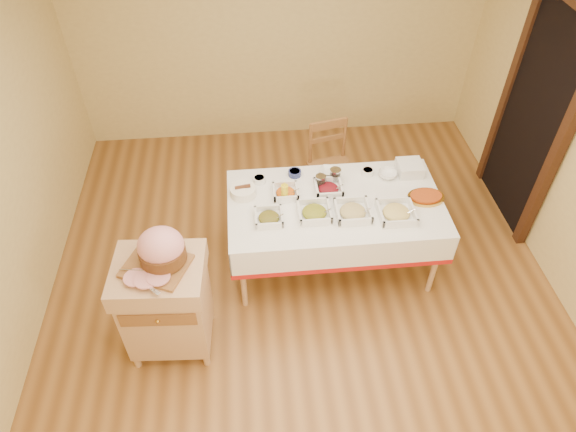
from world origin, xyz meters
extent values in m
plane|color=#8F5D2C|center=(0.00, 0.00, 0.00)|extent=(5.00, 5.00, 0.00)
plane|color=#D4BC72|center=(0.00, 2.50, 1.30)|extent=(4.50, 0.00, 4.50)
cube|color=black|center=(2.21, 0.90, 1.05)|extent=(0.06, 0.90, 2.10)
cube|color=#391E12|center=(2.19, 0.40, 1.05)|extent=(0.08, 0.10, 2.10)
cube|color=#391E12|center=(2.19, 1.40, 1.05)|extent=(0.08, 0.10, 2.10)
cube|color=tan|center=(0.30, 0.30, 0.73)|extent=(1.80, 1.00, 0.04)
cylinder|color=tan|center=(-0.52, -0.12, 0.35)|extent=(0.05, 0.05, 0.71)
cylinder|color=tan|center=(-0.52, 0.72, 0.35)|extent=(0.05, 0.05, 0.71)
cylinder|color=tan|center=(1.12, -0.12, 0.35)|extent=(0.05, 0.05, 0.71)
cylinder|color=tan|center=(1.12, 0.72, 0.35)|extent=(0.05, 0.05, 0.71)
cube|color=white|center=(0.30, 0.30, 0.76)|extent=(1.82, 1.02, 0.01)
cube|color=tan|center=(-1.10, -0.43, 0.44)|extent=(0.64, 0.54, 0.65)
cube|color=tan|center=(-1.10, -0.43, 0.84)|extent=(0.69, 0.59, 0.16)
cube|color=brown|center=(-1.10, -0.69, 0.65)|extent=(0.54, 0.05, 0.13)
sphere|color=gold|center=(-1.10, -0.70, 0.65)|extent=(0.03, 0.03, 0.03)
cylinder|color=tan|center=(-1.37, -0.65, 0.05)|extent=(0.05, 0.05, 0.11)
cylinder|color=tan|center=(-1.37, -0.22, 0.05)|extent=(0.05, 0.05, 0.11)
cylinder|color=tan|center=(-0.83, -0.65, 0.05)|extent=(0.05, 0.05, 0.11)
cylinder|color=tan|center=(-0.83, -0.22, 0.05)|extent=(0.05, 0.05, 0.11)
cube|color=brown|center=(0.42, 1.09, 0.46)|extent=(0.49, 0.48, 0.03)
cylinder|color=brown|center=(0.28, 0.87, 0.22)|extent=(0.04, 0.04, 0.45)
cylinder|color=brown|center=(0.21, 1.22, 0.22)|extent=(0.04, 0.04, 0.45)
cylinder|color=brown|center=(0.64, 0.95, 0.22)|extent=(0.04, 0.04, 0.45)
cylinder|color=brown|center=(0.56, 1.30, 0.22)|extent=(0.04, 0.04, 0.45)
cylinder|color=brown|center=(0.21, 1.22, 0.69)|extent=(0.04, 0.04, 0.48)
cylinder|color=brown|center=(0.56, 1.30, 0.69)|extent=(0.04, 0.04, 0.48)
cube|color=brown|center=(0.38, 1.26, 0.89)|extent=(0.38, 0.11, 0.09)
cube|color=brown|center=(-1.10, -0.43, 0.94)|extent=(0.43, 0.34, 0.03)
ellipsoid|color=pink|center=(-1.05, -0.39, 1.09)|extent=(0.32, 0.29, 0.28)
cylinder|color=#553013|center=(-1.05, -0.39, 1.02)|extent=(0.33, 0.33, 0.11)
cube|color=silver|center=(-1.16, -0.61, 0.96)|extent=(0.27, 0.12, 0.00)
cylinder|color=silver|center=(-1.19, -0.49, 0.96)|extent=(0.31, 0.09, 0.01)
cube|color=white|center=(-0.28, 0.13, 0.77)|extent=(0.23, 0.23, 0.01)
ellipsoid|color=#9B3511|center=(-0.28, 0.13, 0.79)|extent=(0.17, 0.17, 0.06)
cylinder|color=silver|center=(-0.23, 0.11, 0.79)|extent=(0.14, 0.01, 0.10)
cube|color=white|center=(0.10, 0.15, 0.77)|extent=(0.27, 0.27, 0.02)
ellipsoid|color=#BB8218|center=(0.10, 0.15, 0.79)|extent=(0.20, 0.20, 0.07)
cylinder|color=silver|center=(0.16, 0.13, 0.80)|extent=(0.15, 0.01, 0.11)
cube|color=white|center=(0.41, 0.13, 0.77)|extent=(0.28, 0.28, 0.02)
ellipsoid|color=tan|center=(0.41, 0.13, 0.80)|extent=(0.21, 0.21, 0.08)
cylinder|color=silver|center=(0.48, 0.10, 0.80)|extent=(0.16, 0.01, 0.11)
cube|color=white|center=(0.77, 0.09, 0.77)|extent=(0.29, 0.29, 0.02)
ellipsoid|color=#D5BF65|center=(0.77, 0.09, 0.80)|extent=(0.22, 0.22, 0.08)
cylinder|color=silver|center=(0.83, 0.06, 0.80)|extent=(0.15, 0.01, 0.11)
cube|color=white|center=(-0.11, 0.43, 0.77)|extent=(0.21, 0.21, 0.01)
ellipsoid|color=orange|center=(-0.11, 0.43, 0.79)|extent=(0.16, 0.16, 0.06)
cylinder|color=silver|center=(-0.07, 0.41, 0.79)|extent=(0.14, 0.01, 0.10)
cube|color=white|center=(0.26, 0.44, 0.77)|extent=(0.23, 0.23, 0.02)
ellipsoid|color=maroon|center=(0.26, 0.44, 0.79)|extent=(0.18, 0.18, 0.06)
cylinder|color=silver|center=(0.31, 0.42, 0.80)|extent=(0.15, 0.01, 0.11)
cylinder|color=white|center=(-0.33, 0.63, 0.79)|extent=(0.11, 0.11, 0.05)
cylinder|color=black|center=(-0.33, 0.63, 0.80)|extent=(0.09, 0.09, 0.02)
cylinder|color=navy|center=(-0.01, 0.69, 0.78)|extent=(0.12, 0.12, 0.05)
cylinder|color=maroon|center=(-0.01, 0.69, 0.80)|extent=(0.09, 0.09, 0.02)
cylinder|color=white|center=(0.64, 0.64, 0.79)|extent=(0.11, 0.11, 0.05)
cylinder|color=orange|center=(0.64, 0.64, 0.80)|extent=(0.09, 0.09, 0.02)
imported|color=white|center=(0.30, 0.69, 0.78)|extent=(0.19, 0.19, 0.04)
imported|color=white|center=(0.81, 0.59, 0.79)|extent=(0.20, 0.20, 0.05)
cylinder|color=silver|center=(0.20, 0.51, 0.81)|extent=(0.09, 0.09, 0.11)
cylinder|color=silver|center=(0.20, 0.51, 0.87)|extent=(0.09, 0.09, 0.01)
cylinder|color=black|center=(0.20, 0.51, 0.80)|extent=(0.07, 0.07, 0.08)
cylinder|color=silver|center=(0.34, 0.58, 0.82)|extent=(0.09, 0.09, 0.11)
cylinder|color=silver|center=(0.34, 0.58, 0.88)|extent=(0.10, 0.10, 0.01)
cylinder|color=black|center=(0.34, 0.58, 0.80)|extent=(0.08, 0.08, 0.08)
cylinder|color=yellow|center=(-0.13, 0.38, 0.83)|extent=(0.06, 0.06, 0.15)
cone|color=yellow|center=(-0.13, 0.38, 0.93)|extent=(0.04, 0.04, 0.04)
cylinder|color=white|center=(-0.47, 0.46, 0.80)|extent=(0.22, 0.22, 0.08)
cube|color=white|center=(1.02, 0.62, 0.77)|extent=(0.22, 0.22, 0.01)
cube|color=white|center=(1.02, 0.62, 0.78)|extent=(0.22, 0.22, 0.01)
cube|color=white|center=(1.02, 0.62, 0.79)|extent=(0.22, 0.22, 0.01)
cube|color=white|center=(1.02, 0.62, 0.81)|extent=(0.22, 0.22, 0.01)
cube|color=white|center=(1.02, 0.62, 0.82)|extent=(0.22, 0.22, 0.01)
cube|color=white|center=(1.02, 0.62, 0.83)|extent=(0.22, 0.22, 0.01)
cube|color=white|center=(1.02, 0.62, 0.85)|extent=(0.22, 0.22, 0.01)
cube|color=white|center=(1.02, 0.62, 0.86)|extent=(0.22, 0.22, 0.01)
ellipsoid|color=gold|center=(1.07, 0.27, 0.77)|extent=(0.32, 0.23, 0.03)
ellipsoid|color=#AB4212|center=(1.07, 0.27, 0.79)|extent=(0.27, 0.19, 0.03)
camera|label=1|loc=(-0.41, -2.86, 3.67)|focal=32.00mm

